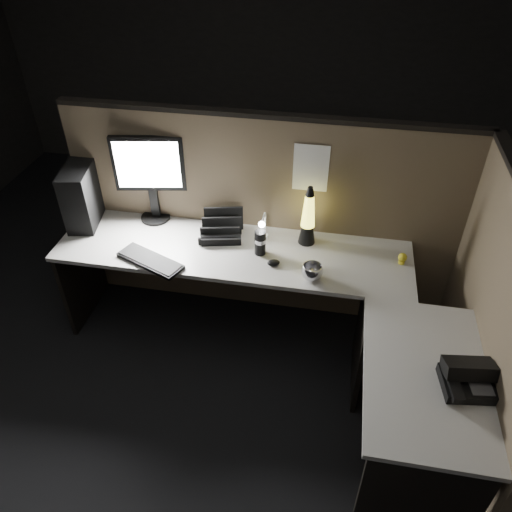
% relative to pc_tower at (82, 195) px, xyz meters
% --- Properties ---
extents(floor, '(6.00, 6.00, 0.00)m').
position_rel_pc_tower_xyz_m(floor, '(1.22, -0.75, -0.94)').
color(floor, black).
rests_on(floor, ground).
extents(room_shell, '(6.00, 6.00, 6.00)m').
position_rel_pc_tower_xyz_m(room_shell, '(1.22, -0.75, 0.68)').
color(room_shell, silver).
rests_on(room_shell, ground).
extents(partition_back, '(2.66, 0.06, 1.50)m').
position_rel_pc_tower_xyz_m(partition_back, '(1.22, 0.18, -0.19)').
color(partition_back, brown).
rests_on(partition_back, ground).
extents(partition_right, '(0.06, 1.66, 1.50)m').
position_rel_pc_tower_xyz_m(partition_right, '(2.55, -0.65, -0.19)').
color(partition_right, brown).
rests_on(partition_right, ground).
extents(desk, '(2.60, 1.60, 0.73)m').
position_rel_pc_tower_xyz_m(desk, '(1.40, -0.50, -0.35)').
color(desk, '#ABA9A2').
rests_on(desk, ground).
extents(pc_tower, '(0.25, 0.42, 0.41)m').
position_rel_pc_tower_xyz_m(pc_tower, '(0.00, 0.00, 0.00)').
color(pc_tower, black).
rests_on(pc_tower, desk).
extents(monitor, '(0.48, 0.20, 0.61)m').
position_rel_pc_tower_xyz_m(monitor, '(0.46, 0.12, 0.16)').
color(monitor, black).
rests_on(monitor, desk).
extents(keyboard, '(0.47, 0.31, 0.02)m').
position_rel_pc_tower_xyz_m(keyboard, '(0.59, -0.37, -0.19)').
color(keyboard, black).
rests_on(keyboard, desk).
extents(mouse, '(0.10, 0.08, 0.03)m').
position_rel_pc_tower_xyz_m(mouse, '(1.36, -0.26, -0.19)').
color(mouse, black).
rests_on(mouse, desk).
extents(clip_lamp, '(0.04, 0.17, 0.22)m').
position_rel_pc_tower_xyz_m(clip_lamp, '(1.26, -0.06, -0.08)').
color(clip_lamp, white).
rests_on(clip_lamp, desk).
extents(organizer, '(0.30, 0.28, 0.20)m').
position_rel_pc_tower_xyz_m(organizer, '(0.97, -0.01, -0.16)').
color(organizer, black).
rests_on(organizer, desk).
extents(lava_lamp, '(0.11, 0.11, 0.41)m').
position_rel_pc_tower_xyz_m(lava_lamp, '(1.53, 0.02, -0.03)').
color(lava_lamp, black).
rests_on(lava_lamp, desk).
extents(travel_mug, '(0.07, 0.07, 0.17)m').
position_rel_pc_tower_xyz_m(travel_mug, '(1.25, -0.16, -0.12)').
color(travel_mug, black).
rests_on(travel_mug, desk).
extents(steel_mug, '(0.17, 0.17, 0.10)m').
position_rel_pc_tower_xyz_m(steel_mug, '(1.60, -0.35, -0.16)').
color(steel_mug, '#B9B9C0').
rests_on(steel_mug, desk).
extents(figurine, '(0.05, 0.05, 0.05)m').
position_rel_pc_tower_xyz_m(figurine, '(2.14, -0.10, -0.16)').
color(figurine, yellow).
rests_on(figurine, desk).
extents(pinned_paper, '(0.22, 0.00, 0.32)m').
position_rel_pc_tower_xyz_m(pinned_paper, '(1.52, 0.14, 0.27)').
color(pinned_paper, white).
rests_on(pinned_paper, partition_back).
extents(desk_phone, '(0.26, 0.27, 0.14)m').
position_rel_pc_tower_xyz_m(desk_phone, '(2.39, -1.00, -0.15)').
color(desk_phone, black).
rests_on(desk_phone, desk).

